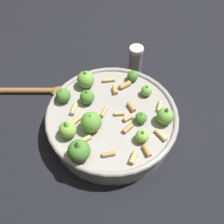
# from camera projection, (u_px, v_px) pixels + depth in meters

# --- Properties ---
(ground_plane) EXTENTS (2.40, 2.40, 0.00)m
(ground_plane) POSITION_uv_depth(u_px,v_px,m) (112.00, 129.00, 0.67)
(ground_plane) COLOR black
(cooking_pan) EXTENTS (0.31, 0.31, 0.12)m
(cooking_pan) POSITION_uv_depth(u_px,v_px,m) (111.00, 120.00, 0.64)
(cooking_pan) COLOR #9E9993
(cooking_pan) RESTS_ON ground
(pepper_shaker) EXTENTS (0.04, 0.04, 0.09)m
(pepper_shaker) POSITION_uv_depth(u_px,v_px,m) (136.00, 60.00, 0.76)
(pepper_shaker) COLOR gray
(pepper_shaker) RESTS_ON ground
(wooden_spoon) EXTENTS (0.18, 0.16, 0.02)m
(wooden_spoon) POSITION_uv_depth(u_px,v_px,m) (36.00, 91.00, 0.74)
(wooden_spoon) COLOR olive
(wooden_spoon) RESTS_ON ground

